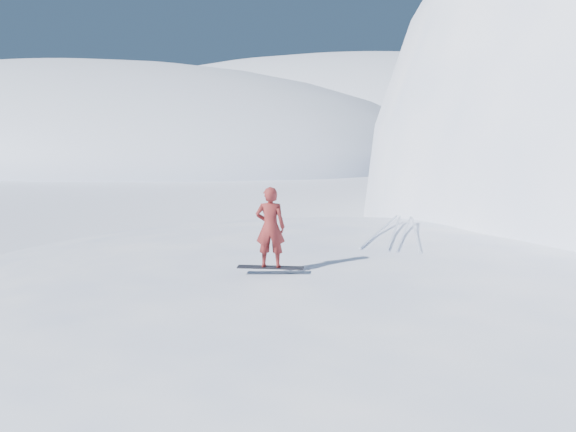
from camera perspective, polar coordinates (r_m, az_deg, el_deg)
name	(u,v)px	position (r m, az deg, el deg)	size (l,w,h in m)	color
ground	(398,374)	(15.61, 9.78, -13.68)	(400.00, 400.00, 0.00)	white
near_ridge	(464,340)	(18.18, 15.36, -10.56)	(36.00, 28.00, 4.80)	white
far_ridge_a	(51,155)	(104.49, -20.35, 5.11)	(120.00, 70.00, 28.00)	white
far_ridge_c	(346,145)	(131.54, 5.20, 6.30)	(140.00, 90.00, 36.00)	white
wind_bumps	(399,342)	(17.65, 9.80, -10.96)	(16.00, 14.40, 1.00)	white
snowboard	(270,267)	(15.21, -1.57, -4.58)	(1.57, 0.29, 0.03)	black
snowboarder	(270,227)	(15.01, -1.58, -1.00)	(0.69, 0.46, 1.91)	maroon
board_tracks	(399,231)	(20.23, 9.82, -1.30)	(2.27, 5.98, 0.04)	silver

